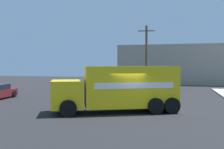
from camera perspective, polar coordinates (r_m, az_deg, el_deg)
ground_plane at (r=16.69m, az=3.18°, el=-8.30°), size 100.00×100.00×0.00m
delivery_truck at (r=16.77m, az=1.68°, el=-3.00°), size 8.20×5.48×2.93m
utility_pole at (r=35.51m, az=7.52°, el=4.10°), size 2.20×0.30×8.35m
building_backdrop at (r=43.49m, az=16.00°, el=2.07°), size 21.45×6.00×6.24m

